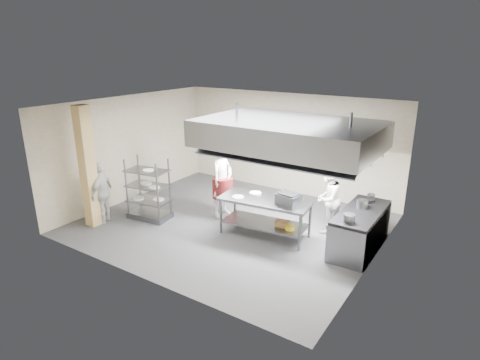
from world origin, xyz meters
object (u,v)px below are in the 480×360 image
Objects in this scene: island at (265,217)px; pass_rack at (148,189)px; cooking_range at (360,231)px; griddle at (288,199)px; chef_plating at (102,193)px; stockpot at (362,204)px; chef_line at (328,199)px; chef_head at (222,181)px.

pass_rack is (-3.02, -0.76, 0.34)m from island.
pass_rack is at bearing -165.41° from cooking_range.
griddle is (-1.50, -0.55, 0.61)m from cooking_range.
griddle is at bearing -159.93° from cooking_range.
cooking_range is 1.27× the size of chef_plating.
chef_plating is 6.47× the size of stockpot.
chef_line is at bearing 35.98° from island.
cooking_range is 4.08× the size of griddle.
chef_plating is at bearing -143.03° from pass_rack.
chef_plating is 4.69m from griddle.
pass_rack is at bearing -61.71° from chef_line.
griddle is at bearing 3.98° from pass_rack.
pass_rack reaches higher than griddle.
chef_line is 0.95m from stockpot.
chef_head is (1.48, 1.20, 0.16)m from pass_rack.
griddle is 1.62m from stockpot.
chef_head reaches higher than griddle.
stockpot is at bearing 78.81° from chef_line.
chef_line is (4.15, 1.78, 0.03)m from pass_rack.
chef_line reaches higher than chef_plating.
chef_line is (2.67, 0.58, -0.14)m from chef_head.
chef_head is at bearing 177.53° from griddle.
pass_rack is 1.01× the size of chef_plating.
pass_rack is at bearing -163.25° from stockpot.
cooking_range is (5.10, 1.33, -0.38)m from pass_rack.
griddle is (0.58, 0.02, 0.57)m from island.
chef_plating reaches higher than griddle.
cooking_range is 1.21× the size of chef_line.
chef_head is at bearing -174.83° from stockpot.
griddle is at bearing -98.67° from chef_head.
island is 2.16m from cooking_range.
cooking_range is 1.04× the size of chef_head.
chef_head is 1.16× the size of chef_line.
cooking_range is at bearing 28.66° from griddle.
stockpot is (3.56, 0.32, 0.02)m from chef_head.
chef_plating is 3.21× the size of griddle.
cooking_range is 8.23× the size of stockpot.
chef_plating reaches higher than cooking_range.
pass_rack reaches higher than island.
chef_plating is (-0.80, -0.81, -0.01)m from pass_rack.
island is at bearing -42.68° from chef_line.
stockpot is at bearing 87.97° from chef_plating.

